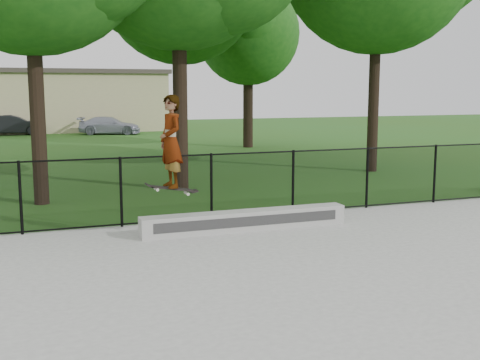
{
  "coord_description": "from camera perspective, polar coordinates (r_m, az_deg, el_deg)",
  "views": [
    {
      "loc": [
        -5.93,
        -6.71,
        2.97
      ],
      "look_at": [
        -1.94,
        4.2,
        1.2
      ],
      "focal_mm": 45.0,
      "sensor_mm": 36.0,
      "label": 1
    }
  ],
  "objects": [
    {
      "name": "ground",
      "position": [
        9.43,
        20.6,
        -10.25
      ],
      "size": [
        100.0,
        100.0,
        0.0
      ],
      "primitive_type": "plane",
      "color": "#2F5919",
      "rests_on": "ground"
    },
    {
      "name": "concrete_slab",
      "position": [
        9.43,
        20.61,
        -10.08
      ],
      "size": [
        14.0,
        12.0,
        0.06
      ],
      "primitive_type": "cube",
      "color": "gray",
      "rests_on": "ground"
    },
    {
      "name": "grind_ledge",
      "position": [
        12.49,
        0.56,
        -3.85
      ],
      "size": [
        4.42,
        0.4,
        0.41
      ],
      "primitive_type": "cube",
      "color": "#A0A19C",
      "rests_on": "concrete_slab"
    },
    {
      "name": "car_b",
      "position": [
        41.63,
        -20.67,
        4.9
      ],
      "size": [
        3.59,
        1.49,
        1.29
      ],
      "primitive_type": "imported",
      "rotation": [
        0.0,
        0.0,
        1.53
      ],
      "color": "black",
      "rests_on": "ground"
    },
    {
      "name": "car_c",
      "position": [
        40.45,
        -12.27,
        5.07
      ],
      "size": [
        3.97,
        2.64,
        1.15
      ],
      "primitive_type": "imported",
      "rotation": [
        0.0,
        0.0,
        1.27
      ],
      "color": "#9497A8",
      "rests_on": "ground"
    },
    {
      "name": "skater_airborne",
      "position": [
        11.59,
        -6.58,
        3.51
      ],
      "size": [
        0.83,
        0.71,
        1.93
      ],
      "color": "black",
      "rests_on": "ground"
    },
    {
      "name": "chainlink_fence",
      "position": [
        14.1,
        5.05,
        -0.18
      ],
      "size": [
        16.06,
        0.06,
        1.5
      ],
      "color": "black",
      "rests_on": "concrete_slab"
    },
    {
      "name": "distant_building",
      "position": [
        44.89,
        -15.18,
        7.33
      ],
      "size": [
        12.4,
        6.4,
        4.3
      ],
      "color": "tan",
      "rests_on": "ground"
    }
  ]
}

